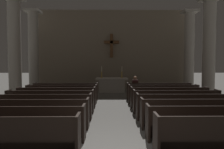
# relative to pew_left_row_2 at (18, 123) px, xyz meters

# --- Properties ---
(pew_left_row_2) EXTENTS (3.49, 0.50, 0.95)m
(pew_left_row_2) POSITION_rel_pew_left_row_2_xyz_m (0.00, 0.00, 0.00)
(pew_left_row_2) COLOR black
(pew_left_row_2) RESTS_ON ground
(pew_left_row_3) EXTENTS (3.49, 0.50, 0.95)m
(pew_left_row_3) POSITION_rel_pew_left_row_2_xyz_m (0.00, 1.06, 0.00)
(pew_left_row_3) COLOR black
(pew_left_row_3) RESTS_ON ground
(pew_left_row_4) EXTENTS (3.49, 0.50, 0.95)m
(pew_left_row_4) POSITION_rel_pew_left_row_2_xyz_m (0.00, 2.12, 0.00)
(pew_left_row_4) COLOR black
(pew_left_row_4) RESTS_ON ground
(pew_left_row_5) EXTENTS (3.49, 0.50, 0.95)m
(pew_left_row_5) POSITION_rel_pew_left_row_2_xyz_m (0.00, 3.18, 0.00)
(pew_left_row_5) COLOR black
(pew_left_row_5) RESTS_ON ground
(pew_left_row_6) EXTENTS (3.49, 0.50, 0.95)m
(pew_left_row_6) POSITION_rel_pew_left_row_2_xyz_m (0.00, 4.24, 0.00)
(pew_left_row_6) COLOR black
(pew_left_row_6) RESTS_ON ground
(pew_left_row_7) EXTENTS (3.49, 0.50, 0.95)m
(pew_left_row_7) POSITION_rel_pew_left_row_2_xyz_m (0.00, 5.30, 0.00)
(pew_left_row_7) COLOR black
(pew_left_row_7) RESTS_ON ground
(pew_left_row_8) EXTENTS (3.49, 0.50, 0.95)m
(pew_left_row_8) POSITION_rel_pew_left_row_2_xyz_m (0.00, 6.36, 0.00)
(pew_left_row_8) COLOR black
(pew_left_row_8) RESTS_ON ground
(pew_right_row_2) EXTENTS (3.49, 0.50, 0.95)m
(pew_right_row_2) POSITION_rel_pew_left_row_2_xyz_m (5.12, 0.00, 0.00)
(pew_right_row_2) COLOR black
(pew_right_row_2) RESTS_ON ground
(pew_right_row_3) EXTENTS (3.49, 0.50, 0.95)m
(pew_right_row_3) POSITION_rel_pew_left_row_2_xyz_m (5.12, 1.06, 0.00)
(pew_right_row_3) COLOR black
(pew_right_row_3) RESTS_ON ground
(pew_right_row_4) EXTENTS (3.49, 0.50, 0.95)m
(pew_right_row_4) POSITION_rel_pew_left_row_2_xyz_m (5.12, 2.12, 0.00)
(pew_right_row_4) COLOR black
(pew_right_row_4) RESTS_ON ground
(pew_right_row_5) EXTENTS (3.49, 0.50, 0.95)m
(pew_right_row_5) POSITION_rel_pew_left_row_2_xyz_m (5.12, 3.18, 0.00)
(pew_right_row_5) COLOR black
(pew_right_row_5) RESTS_ON ground
(pew_right_row_6) EXTENTS (3.49, 0.50, 0.95)m
(pew_right_row_6) POSITION_rel_pew_left_row_2_xyz_m (5.12, 4.24, 0.00)
(pew_right_row_6) COLOR black
(pew_right_row_6) RESTS_ON ground
(pew_right_row_7) EXTENTS (3.49, 0.50, 0.95)m
(pew_right_row_7) POSITION_rel_pew_left_row_2_xyz_m (5.12, 5.30, 0.00)
(pew_right_row_7) COLOR black
(pew_right_row_7) RESTS_ON ground
(pew_right_row_8) EXTENTS (3.49, 0.50, 0.95)m
(pew_right_row_8) POSITION_rel_pew_left_row_2_xyz_m (5.12, 6.36, 0.00)
(pew_right_row_8) COLOR black
(pew_right_row_8) RESTS_ON ground
(column_left_third) EXTENTS (1.04, 1.04, 5.71)m
(column_left_third) POSITION_rel_pew_left_row_2_xyz_m (-2.91, 6.70, 2.30)
(column_left_third) COLOR #ADA89E
(column_left_third) RESTS_ON ground
(column_right_third) EXTENTS (1.04, 1.04, 5.71)m
(column_right_third) POSITION_rel_pew_left_row_2_xyz_m (8.03, 6.70, 2.30)
(column_right_third) COLOR #ADA89E
(column_right_third) RESTS_ON ground
(column_left_fourth) EXTENTS (1.04, 1.04, 5.71)m
(column_left_fourth) POSITION_rel_pew_left_row_2_xyz_m (-2.91, 9.79, 2.30)
(column_left_fourth) COLOR #ADA89E
(column_left_fourth) RESTS_ON ground
(column_right_fourth) EXTENTS (1.04, 1.04, 5.71)m
(column_right_fourth) POSITION_rel_pew_left_row_2_xyz_m (8.03, 9.79, 2.30)
(column_right_fourth) COLOR #ADA89E
(column_right_fourth) RESTS_ON ground
(altar) EXTENTS (2.20, 0.90, 1.01)m
(altar) POSITION_rel_pew_left_row_2_xyz_m (2.56, 9.42, 0.06)
(altar) COLOR #A8A399
(altar) RESTS_ON ground
(candlestick_left) EXTENTS (0.16, 0.16, 0.80)m
(candlestick_left) POSITION_rel_pew_left_row_2_xyz_m (1.86, 9.42, 0.79)
(candlestick_left) COLOR #B79338
(candlestick_left) RESTS_ON altar
(candlestick_right) EXTENTS (0.16, 0.16, 0.80)m
(candlestick_right) POSITION_rel_pew_left_row_2_xyz_m (3.26, 9.42, 0.79)
(candlestick_right) COLOR #B79338
(candlestick_right) RESTS_ON altar
(apse_with_cross) EXTENTS (12.05, 0.47, 6.08)m
(apse_with_cross) POSITION_rel_pew_left_row_2_xyz_m (2.56, 11.33, 2.57)
(apse_with_cross) COLOR gray
(apse_with_cross) RESTS_ON ground
(lone_worshipper) EXTENTS (0.32, 0.43, 1.32)m
(lone_worshipper) POSITION_rel_pew_left_row_2_xyz_m (3.81, 6.40, 0.22)
(lone_worshipper) COLOR #26262B
(lone_worshipper) RESTS_ON ground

